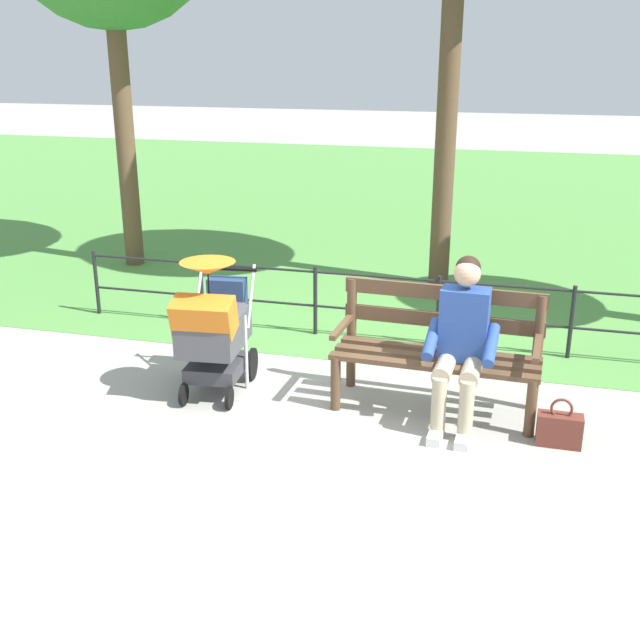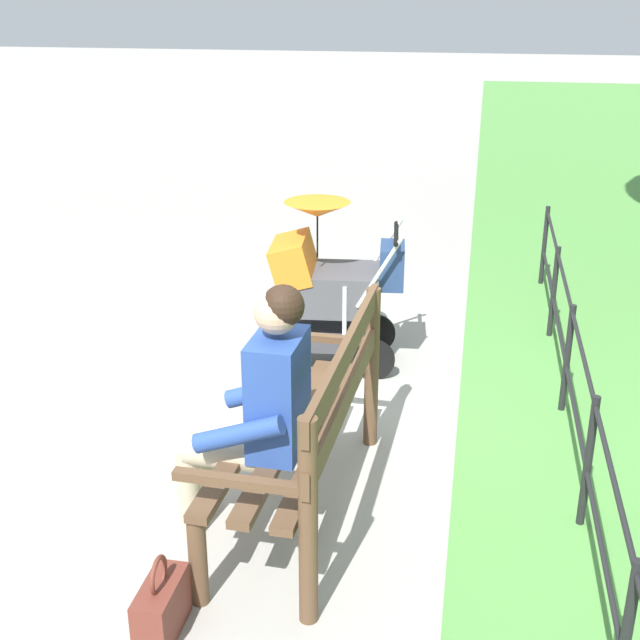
# 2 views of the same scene
# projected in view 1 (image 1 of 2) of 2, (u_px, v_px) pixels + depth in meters

# --- Properties ---
(ground_plane) EXTENTS (60.00, 60.00, 0.00)m
(ground_plane) POSITION_uv_depth(u_px,v_px,m) (340.00, 400.00, 6.31)
(ground_plane) COLOR #9E9B93
(grass_lawn) EXTENTS (40.00, 16.00, 0.01)m
(grass_lawn) POSITION_uv_depth(u_px,v_px,m) (452.00, 202.00, 14.32)
(grass_lawn) COLOR #518E42
(grass_lawn) RESTS_ON ground
(park_bench) EXTENTS (1.62, 0.66, 0.96)m
(park_bench) POSITION_uv_depth(u_px,v_px,m) (438.00, 344.00, 6.06)
(park_bench) COLOR brown
(park_bench) RESTS_ON ground
(person_on_bench) EXTENTS (0.55, 0.74, 1.28)m
(person_on_bench) POSITION_uv_depth(u_px,v_px,m) (462.00, 338.00, 5.76)
(person_on_bench) COLOR tan
(person_on_bench) RESTS_ON ground
(stroller) EXTENTS (0.58, 0.93, 1.15)m
(stroller) POSITION_uv_depth(u_px,v_px,m) (213.00, 326.00, 6.25)
(stroller) COLOR black
(stroller) RESTS_ON ground
(handbag) EXTENTS (0.32, 0.14, 0.37)m
(handbag) POSITION_uv_depth(u_px,v_px,m) (559.00, 429.00, 5.56)
(handbag) COLOR brown
(handbag) RESTS_ON ground
(park_fence) EXTENTS (6.12, 0.04, 0.70)m
(park_fence) POSITION_uv_depth(u_px,v_px,m) (376.00, 300.00, 7.48)
(park_fence) COLOR black
(park_fence) RESTS_ON ground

